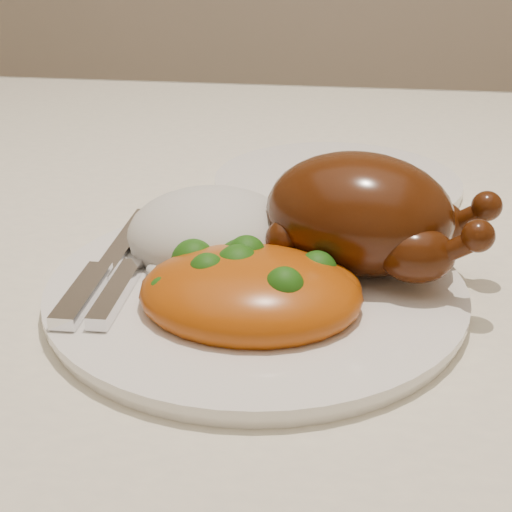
# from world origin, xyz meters

# --- Properties ---
(dining_table) EXTENTS (1.60, 0.90, 0.76)m
(dining_table) POSITION_xyz_m (0.00, 0.00, 0.67)
(dining_table) COLOR brown
(dining_table) RESTS_ON floor
(tablecloth) EXTENTS (1.73, 1.03, 0.18)m
(tablecloth) POSITION_xyz_m (0.00, 0.00, 0.74)
(tablecloth) COLOR beige
(tablecloth) RESTS_ON dining_table
(dinner_plate) EXTENTS (0.32, 0.32, 0.01)m
(dinner_plate) POSITION_xyz_m (0.12, -0.18, 0.77)
(dinner_plate) COLOR white
(dinner_plate) RESTS_ON tablecloth
(side_plate) EXTENTS (0.31, 0.31, 0.01)m
(side_plate) POSITION_xyz_m (0.16, 0.06, 0.77)
(side_plate) COLOR white
(side_plate) RESTS_ON tablecloth
(roast_chicken) EXTENTS (0.17, 0.13, 0.09)m
(roast_chicken) POSITION_xyz_m (0.19, -0.14, 0.82)
(roast_chicken) COLOR #4E1F08
(roast_chicken) RESTS_ON dinner_plate
(rice_mound) EXTENTS (0.13, 0.12, 0.07)m
(rice_mound) POSITION_xyz_m (0.08, -0.13, 0.79)
(rice_mound) COLOR silver
(rice_mound) RESTS_ON dinner_plate
(mac_and_cheese) EXTENTS (0.15, 0.11, 0.05)m
(mac_and_cheese) POSITION_xyz_m (0.12, -0.21, 0.79)
(mac_and_cheese) COLOR #BA510B
(mac_and_cheese) RESTS_ON dinner_plate
(cutlery) EXTENTS (0.04, 0.19, 0.01)m
(cutlery) POSITION_xyz_m (0.02, -0.19, 0.79)
(cutlery) COLOR silver
(cutlery) RESTS_ON dinner_plate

